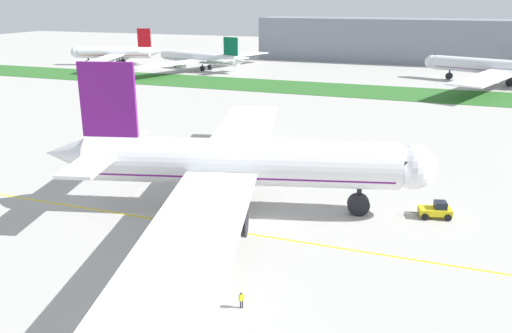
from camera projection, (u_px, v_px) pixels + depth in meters
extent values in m
plane|color=#ADAAA5|center=(268.00, 223.00, 65.71)|extent=(600.00, 600.00, 0.00)
cube|color=yellow|center=(258.00, 235.00, 62.43)|extent=(280.00, 0.36, 0.01)
cube|color=#2D6628|center=(379.00, 92.00, 155.65)|extent=(320.00, 24.00, 0.10)
cylinder|color=white|center=(241.00, 162.00, 67.69)|extent=(40.21, 15.88, 5.94)
cube|color=#661472|center=(241.00, 170.00, 68.01)|extent=(38.54, 15.02, 0.71)
sphere|color=white|center=(413.00, 167.00, 65.72)|extent=(5.64, 5.64, 5.64)
cone|color=white|center=(70.00, 154.00, 69.61)|extent=(7.60, 6.54, 5.05)
cube|color=#661472|center=(108.00, 100.00, 66.85)|extent=(7.12, 2.40, 9.50)
cube|color=white|center=(122.00, 140.00, 74.64)|extent=(6.66, 10.31, 0.42)
cube|color=white|center=(89.00, 165.00, 63.39)|extent=(6.66, 10.31, 0.42)
cube|color=white|center=(244.00, 128.00, 87.97)|extent=(17.64, 37.06, 0.48)
cube|color=white|center=(191.00, 237.00, 48.22)|extent=(17.64, 37.06, 0.48)
cylinder|color=#B7BABF|center=(246.00, 153.00, 80.73)|extent=(6.28, 4.59, 3.27)
cylinder|color=black|center=(264.00, 153.00, 80.48)|extent=(1.34, 3.44, 3.43)
cylinder|color=#B7BABF|center=(218.00, 220.00, 56.34)|extent=(6.28, 4.59, 3.27)
cylinder|color=black|center=(245.00, 221.00, 56.08)|extent=(1.34, 3.44, 3.43)
cylinder|color=black|center=(359.00, 196.00, 67.57)|extent=(0.62, 0.62, 2.30)
cylinder|color=black|center=(358.00, 204.00, 67.92)|extent=(3.05, 1.94, 2.82)
cylinder|color=black|center=(220.00, 183.00, 72.19)|extent=(0.62, 0.62, 2.30)
cylinder|color=black|center=(221.00, 191.00, 72.55)|extent=(3.05, 1.94, 2.82)
cylinder|color=black|center=(212.00, 200.00, 66.29)|extent=(0.62, 0.62, 2.30)
cylinder|color=black|center=(213.00, 208.00, 66.64)|extent=(3.05, 1.94, 2.82)
cube|color=black|center=(407.00, 161.00, 65.57)|extent=(3.14, 4.83, 1.07)
sphere|color=black|center=(132.00, 149.00, 71.66)|extent=(0.42, 0.42, 0.42)
sphere|color=black|center=(154.00, 149.00, 71.39)|extent=(0.42, 0.42, 0.42)
sphere|color=black|center=(176.00, 150.00, 71.11)|extent=(0.42, 0.42, 0.42)
sphere|color=black|center=(198.00, 150.00, 70.83)|extent=(0.42, 0.42, 0.42)
sphere|color=black|center=(221.00, 151.00, 70.56)|extent=(0.42, 0.42, 0.42)
sphere|color=black|center=(243.00, 152.00, 70.28)|extent=(0.42, 0.42, 0.42)
sphere|color=black|center=(266.00, 152.00, 70.00)|extent=(0.42, 0.42, 0.42)
sphere|color=black|center=(289.00, 153.00, 69.73)|extent=(0.42, 0.42, 0.42)
sphere|color=black|center=(312.00, 153.00, 69.45)|extent=(0.42, 0.42, 0.42)
sphere|color=black|center=(336.00, 154.00, 69.18)|extent=(0.42, 0.42, 0.42)
sphere|color=black|center=(359.00, 155.00, 68.90)|extent=(0.42, 0.42, 0.42)
cube|color=yellow|center=(435.00, 211.00, 67.21)|extent=(4.37, 2.98, 0.83)
cube|color=black|center=(440.00, 205.00, 66.89)|extent=(1.78, 1.86, 0.90)
cylinder|color=black|center=(411.00, 212.00, 67.56)|extent=(1.77, 0.57, 0.12)
cylinder|color=black|center=(425.00, 217.00, 66.50)|extent=(0.96, 0.57, 0.90)
cylinder|color=black|center=(422.00, 211.00, 68.43)|extent=(0.96, 0.57, 0.90)
cylinder|color=black|center=(448.00, 218.00, 66.25)|extent=(0.96, 0.57, 0.90)
cylinder|color=black|center=(444.00, 211.00, 68.18)|extent=(0.96, 0.57, 0.90)
cylinder|color=black|center=(119.00, 319.00, 45.50)|extent=(0.13, 0.13, 0.87)
cylinder|color=orange|center=(118.00, 313.00, 45.13)|extent=(0.10, 0.10, 0.55)
cylinder|color=black|center=(120.00, 318.00, 45.69)|extent=(0.13, 0.13, 0.87)
cylinder|color=orange|center=(120.00, 309.00, 45.61)|extent=(0.10, 0.10, 0.55)
cube|color=orange|center=(119.00, 311.00, 45.36)|extent=(0.35, 0.50, 0.61)
sphere|color=brown|center=(119.00, 306.00, 45.23)|extent=(0.23, 0.23, 0.23)
cylinder|color=black|center=(131.00, 304.00, 47.77)|extent=(0.12, 0.12, 0.80)
cylinder|color=#BFE519|center=(130.00, 297.00, 47.64)|extent=(0.09, 0.09, 0.51)
cylinder|color=black|center=(133.00, 304.00, 47.68)|extent=(0.12, 0.12, 0.80)
cylinder|color=#BFE519|center=(133.00, 299.00, 47.40)|extent=(0.09, 0.09, 0.51)
cube|color=#BFE519|center=(131.00, 298.00, 47.51)|extent=(0.46, 0.32, 0.57)
sphere|color=brown|center=(131.00, 294.00, 47.39)|extent=(0.22, 0.22, 0.22)
cylinder|color=black|center=(242.00, 304.00, 47.80)|extent=(0.12, 0.12, 0.79)
cylinder|color=#BFE519|center=(244.00, 297.00, 47.67)|extent=(0.09, 0.09, 0.51)
cylinder|color=black|center=(241.00, 304.00, 47.72)|extent=(0.12, 0.12, 0.79)
cylinder|color=#BFE519|center=(239.00, 298.00, 47.46)|extent=(0.09, 0.09, 0.51)
cube|color=#BFE519|center=(241.00, 297.00, 47.55)|extent=(0.45, 0.46, 0.56)
sphere|color=brown|center=(241.00, 294.00, 47.43)|extent=(0.21, 0.21, 0.21)
cube|color=white|center=(345.00, 153.00, 88.91)|extent=(4.29, 3.09, 2.63)
cube|color=white|center=(359.00, 156.00, 88.90)|extent=(2.00, 2.35, 1.66)
cube|color=#263347|center=(363.00, 154.00, 88.75)|extent=(0.57, 1.71, 0.73)
cylinder|color=black|center=(358.00, 159.00, 90.15)|extent=(0.95, 0.54, 0.90)
cylinder|color=black|center=(360.00, 163.00, 88.15)|extent=(0.95, 0.54, 0.90)
cylinder|color=black|center=(338.00, 159.00, 90.37)|extent=(0.95, 0.54, 0.90)
cylinder|color=black|center=(339.00, 162.00, 88.38)|extent=(0.95, 0.54, 0.90)
cylinder|color=white|center=(115.00, 52.00, 215.35)|extent=(29.78, 12.87, 4.54)
cube|color=#B20C14|center=(115.00, 54.00, 215.59)|extent=(28.53, 12.18, 0.55)
sphere|color=white|center=(76.00, 52.00, 216.28)|extent=(4.31, 4.31, 4.31)
cone|color=white|center=(156.00, 52.00, 214.26)|extent=(5.89, 5.13, 3.86)
cube|color=#B20C14|center=(144.00, 38.00, 212.81)|extent=(5.26, 1.97, 7.27)
cube|color=white|center=(143.00, 52.00, 210.06)|extent=(5.22, 7.90, 0.32)
cube|color=white|center=(149.00, 50.00, 218.69)|extent=(5.22, 7.90, 0.32)
cube|color=white|center=(106.00, 58.00, 200.57)|extent=(13.93, 27.50, 0.36)
cube|color=white|center=(130.00, 50.00, 230.30)|extent=(13.93, 27.50, 0.36)
cylinder|color=#B7BABF|center=(109.00, 60.00, 206.76)|extent=(4.85, 3.63, 2.50)
cylinder|color=black|center=(104.00, 60.00, 206.88)|extent=(1.11, 2.62, 2.62)
cylinder|color=#B7BABF|center=(124.00, 55.00, 225.05)|extent=(4.85, 3.63, 2.50)
cylinder|color=black|center=(119.00, 55.00, 225.18)|extent=(1.11, 2.62, 2.62)
cylinder|color=black|center=(88.00, 60.00, 216.97)|extent=(0.47, 0.47, 1.76)
cylinder|color=black|center=(89.00, 62.00, 217.24)|extent=(2.35, 1.55, 2.16)
cylinder|color=black|center=(119.00, 61.00, 213.91)|extent=(0.47, 0.47, 1.76)
cylinder|color=black|center=(120.00, 63.00, 214.18)|extent=(2.35, 1.55, 2.16)
cylinder|color=black|center=(123.00, 60.00, 218.44)|extent=(0.47, 0.47, 1.76)
cylinder|color=black|center=(123.00, 62.00, 218.71)|extent=(2.35, 1.55, 2.16)
cylinder|color=white|center=(200.00, 58.00, 201.91)|extent=(36.34, 15.46, 4.00)
cube|color=#055938|center=(200.00, 60.00, 202.12)|extent=(34.84, 14.69, 0.48)
sphere|color=white|center=(165.00, 55.00, 213.53)|extent=(3.80, 3.80, 3.80)
cone|color=white|center=(241.00, 61.00, 189.78)|extent=(5.24, 4.61, 3.40)
cube|color=#055938|center=(231.00, 46.00, 191.10)|extent=(6.44, 2.48, 6.40)
cube|color=white|center=(225.00, 60.00, 189.10)|extent=(5.88, 7.35, 0.28)
cube|color=white|center=(240.00, 58.00, 195.05)|extent=(5.88, 7.35, 0.28)
cube|color=white|center=(167.00, 64.00, 187.09)|extent=(18.22, 34.14, 0.32)
cube|color=white|center=(236.00, 55.00, 214.84)|extent=(18.22, 34.14, 0.32)
cylinder|color=#B7BABF|center=(181.00, 65.00, 193.69)|extent=(4.30, 3.28, 2.20)
cylinder|color=black|center=(177.00, 65.00, 194.82)|extent=(1.04, 2.29, 2.31)
cylinder|color=#B7BABF|center=(221.00, 60.00, 210.29)|extent=(4.30, 3.28, 2.20)
cylinder|color=black|center=(218.00, 60.00, 211.42)|extent=(1.04, 2.29, 2.31)
cylinder|color=black|center=(175.00, 63.00, 211.09)|extent=(0.42, 0.42, 1.55)
cylinder|color=black|center=(175.00, 64.00, 211.33)|extent=(2.07, 1.41, 1.90)
cylinder|color=black|center=(202.00, 66.00, 199.44)|extent=(0.42, 0.42, 1.55)
cylinder|color=black|center=(202.00, 68.00, 199.68)|extent=(2.07, 1.41, 1.90)
cylinder|color=black|center=(210.00, 65.00, 202.56)|extent=(0.42, 0.42, 1.55)
cylinder|color=black|center=(210.00, 67.00, 202.80)|extent=(2.07, 1.41, 1.90)
cylinder|color=white|center=(502.00, 67.00, 167.92)|extent=(42.66, 19.15, 4.82)
cube|color=#661472|center=(502.00, 70.00, 168.18)|extent=(40.89, 18.20, 0.58)
sphere|color=white|center=(432.00, 62.00, 181.98)|extent=(4.58, 4.58, 4.58)
cube|color=white|center=(487.00, 78.00, 150.66)|extent=(22.18, 40.16, 0.39)
cylinder|color=#B7BABF|center=(491.00, 79.00, 158.36)|extent=(5.20, 4.03, 2.65)
cylinder|color=black|center=(483.00, 78.00, 159.76)|extent=(1.31, 2.76, 2.78)
cylinder|color=black|center=(509.00, 69.00, 179.07)|extent=(1.31, 2.76, 2.78)
cylinder|color=black|center=(449.00, 73.00, 179.02)|extent=(0.50, 0.50, 1.87)
cylinder|color=black|center=(449.00, 76.00, 179.31)|extent=(2.50, 1.74, 2.29)
cylinder|color=black|center=(510.00, 80.00, 164.97)|extent=(0.50, 0.50, 1.87)
cylinder|color=black|center=(510.00, 83.00, 165.26)|extent=(2.50, 1.74, 2.29)
cube|color=gray|center=(384.00, 40.00, 226.50)|extent=(106.70, 20.00, 18.00)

